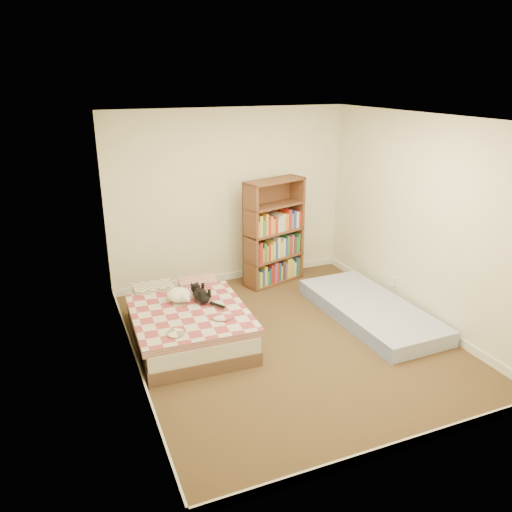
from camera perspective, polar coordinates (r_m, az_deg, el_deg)
name	(u,v)px	position (r m, az deg, el deg)	size (l,w,h in m)	color
room	(292,242)	(5.41, 4.08, 1.58)	(3.51, 4.01, 2.51)	#4D3B21
bed	(187,321)	(5.90, -7.85, -7.38)	(1.31, 1.75, 0.46)	brown
bookshelf	(273,245)	(7.29, 1.97, 1.25)	(1.01, 0.58, 1.54)	#56311D
floor_mattress	(370,310)	(6.53, 12.92, -6.05)	(0.93, 2.06, 0.19)	#7B8ACD
black_cat	(201,294)	(5.91, -6.32, -4.36)	(0.22, 0.64, 0.15)	black
white_dog	(180,295)	(5.90, -8.71, -4.42)	(0.38, 0.40, 0.15)	white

